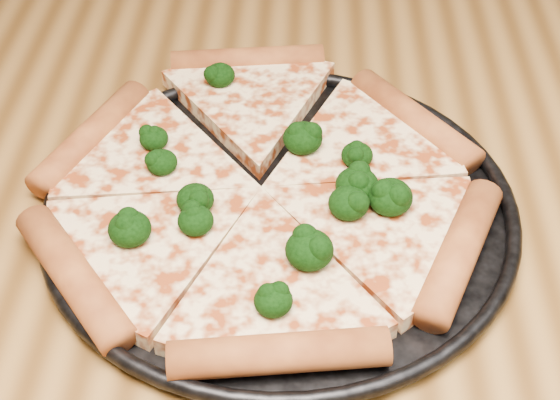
{
  "coord_description": "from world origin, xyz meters",
  "views": [
    {
      "loc": [
        -0.06,
        -0.39,
        1.18
      ],
      "look_at": [
        -0.08,
        0.07,
        0.77
      ],
      "focal_mm": 53.83,
      "sensor_mm": 36.0,
      "label": 1
    }
  ],
  "objects": [
    {
      "name": "dining_table",
      "position": [
        0.0,
        0.0,
        0.66
      ],
      "size": [
        1.2,
        0.9,
        0.75
      ],
      "color": "olive",
      "rests_on": "ground"
    },
    {
      "name": "broccoli_florets",
      "position": [
        -0.08,
        0.07,
        0.78
      ],
      "size": [
        0.21,
        0.28,
        0.02
      ],
      "color": "black",
      "rests_on": "pizza"
    },
    {
      "name": "pizza_pan",
      "position": [
        -0.08,
        0.07,
        0.76
      ],
      "size": [
        0.35,
        0.35,
        0.02
      ],
      "color": "black",
      "rests_on": "dining_table"
    },
    {
      "name": "pizza",
      "position": [
        -0.1,
        0.08,
        0.77
      ],
      "size": [
        0.36,
        0.37,
        0.03
      ],
      "rotation": [
        0.0,
        0.0,
        0.12
      ],
      "color": "#FFDA9C",
      "rests_on": "pizza_pan"
    }
  ]
}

